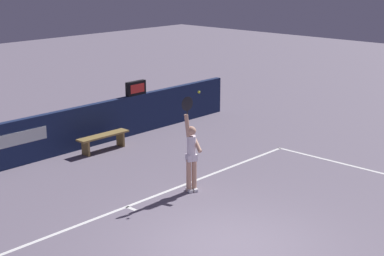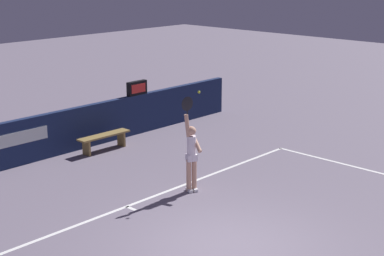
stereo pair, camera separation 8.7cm
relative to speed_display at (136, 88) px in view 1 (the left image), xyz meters
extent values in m
plane|color=slate|center=(-4.16, -7.18, -1.47)|extent=(60.00, 60.00, 0.00)
cube|color=white|center=(-4.16, -4.26, -1.47)|extent=(11.88, 0.09, 0.00)
cube|color=white|center=(1.78, -7.05, -1.47)|extent=(0.09, 5.67, 0.00)
cube|color=white|center=(-4.16, -4.41, -1.47)|extent=(0.09, 0.30, 0.00)
cube|color=#172348|center=(-4.16, 0.00, -0.84)|extent=(16.31, 0.19, 1.25)
cube|color=black|center=(0.00, 0.00, 0.00)|extent=(0.73, 0.16, 0.44)
cube|color=red|center=(0.00, -0.08, 0.00)|extent=(0.57, 0.01, 0.27)
cylinder|color=tan|center=(-2.40, -4.69, -1.07)|extent=(0.12, 0.12, 0.80)
cylinder|color=tan|center=(-2.53, -4.64, -1.07)|extent=(0.12, 0.12, 0.80)
cube|color=white|center=(-2.41, -4.71, -1.43)|extent=(0.19, 0.26, 0.07)
cube|color=white|center=(-2.54, -4.66, -1.43)|extent=(0.19, 0.26, 0.07)
cylinder|color=white|center=(-2.47, -4.67, -0.39)|extent=(0.21, 0.21, 0.57)
cube|color=white|center=(-2.47, -4.67, -0.63)|extent=(0.30, 0.28, 0.16)
sphere|color=tan|center=(-2.47, -4.67, 0.02)|extent=(0.21, 0.21, 0.21)
cylinder|color=tan|center=(-2.56, -4.62, 0.16)|extent=(0.18, 0.15, 0.54)
cylinder|color=tan|center=(-2.39, -4.76, -0.29)|extent=(0.26, 0.45, 0.34)
ellipsoid|color=black|center=(-2.56, -4.62, 0.68)|extent=(0.32, 0.16, 0.38)
cylinder|color=black|center=(-2.56, -4.62, 0.49)|extent=(0.03, 0.03, 0.18)
sphere|color=yellow|center=(-2.33, -4.77, 0.93)|extent=(0.07, 0.07, 0.07)
cube|color=olive|center=(-1.88, -0.65, -1.01)|extent=(1.67, 0.38, 0.05)
cube|color=olive|center=(-2.51, -0.64, -1.24)|extent=(0.06, 0.32, 0.45)
cube|color=olive|center=(-1.24, -0.66, -1.24)|extent=(0.06, 0.32, 0.45)
camera|label=1|loc=(-12.29, -13.79, 3.82)|focal=56.19mm
camera|label=2|loc=(-12.23, -13.86, 3.82)|focal=56.19mm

